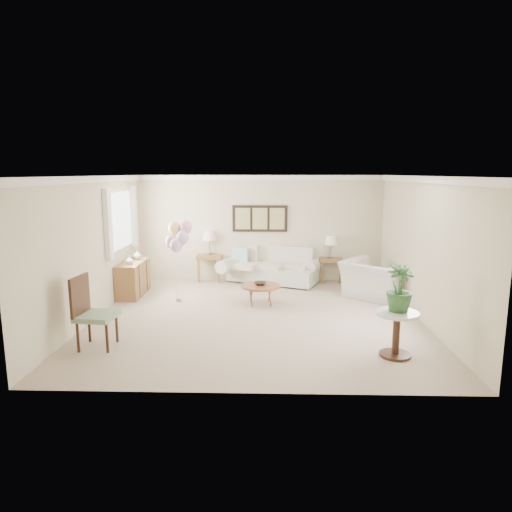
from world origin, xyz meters
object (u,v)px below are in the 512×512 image
Objects in this scene: sofa at (272,268)px; armchair at (375,280)px; balloon_cluster at (178,236)px; accent_chair at (91,311)px; coffee_table at (261,287)px.

sofa is 2.62m from armchair.
balloon_cluster reaches higher than armchair.
accent_chair is 0.66× the size of balloon_cluster.
armchair reaches higher than coffee_table.
accent_chair is (-2.79, -4.36, 0.24)m from sofa.
balloon_cluster is (0.86, 2.54, 0.79)m from accent_chair.
sofa is 1.98m from coffee_table.
accent_chair is at bearing -136.71° from coffee_table.
armchair is at bearing 12.58° from coffee_table.
accent_chair is at bearing 71.33° from armchair.
balloon_cluster reaches higher than accent_chair.
coffee_table is 0.64× the size of armchair.
armchair is 1.10× the size of accent_chair.
balloon_cluster is at bearing -136.77° from sofa.
balloon_cluster is (-1.93, -1.82, 1.03)m from sofa.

